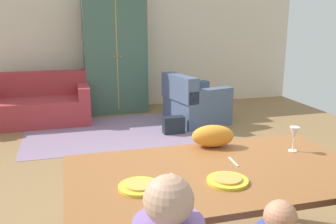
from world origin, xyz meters
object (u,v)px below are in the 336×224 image
at_px(plate_near_child, 227,181).
at_px(armoire, 115,55).
at_px(dining_table, 215,180).
at_px(plate_near_man, 140,187).
at_px(cat, 213,136).
at_px(handbag, 174,125).
at_px(wine_glass, 294,134).
at_px(couch, 36,105).
at_px(armchair, 194,104).

relative_size(plate_near_child, armoire, 0.12).
bearing_deg(dining_table, plate_near_man, -167.06).
height_order(cat, handbag, cat).
relative_size(cat, handbag, 1.00).
bearing_deg(plate_near_child, wine_glass, 27.77).
distance_m(dining_table, couch, 4.51).
bearing_deg(wine_glass, couch, 117.18).
distance_m(wine_glass, armchair, 3.49).
xyz_separation_m(plate_near_man, armchair, (1.64, 3.71, -0.45)).
relative_size(plate_near_child, cat, 0.78).
bearing_deg(couch, armoire, 18.12).
bearing_deg(plate_near_man, couch, 101.49).
distance_m(armchair, armoire, 1.76).
height_order(wine_glass, armoire, armoire).
bearing_deg(cat, dining_table, -98.77).
xyz_separation_m(couch, handbag, (2.03, -1.16, -0.17)).
bearing_deg(armchair, armoire, 135.43).
bearing_deg(plate_near_man, dining_table, 12.94).
bearing_deg(armoire, wine_glass, -81.14).
xyz_separation_m(armoire, handbag, (0.64, -1.61, -0.92)).
bearing_deg(armchair, plate_near_child, -106.51).
height_order(plate_near_man, handbag, plate_near_man).
xyz_separation_m(couch, armoire, (1.39, 0.45, 0.75)).
height_order(cat, couch, cat).
height_order(couch, armchair, same).
distance_m(plate_near_man, armchair, 4.08).
height_order(plate_near_child, armchair, armchair).
distance_m(dining_table, armoire, 4.73).
relative_size(wine_glass, couch, 0.11).
bearing_deg(plate_near_child, dining_table, 90.00).
relative_size(dining_table, couch, 1.11).
relative_size(cat, armchair, 0.31).
relative_size(plate_near_man, armoire, 0.12).
xyz_separation_m(plate_near_child, wine_glass, (0.68, 0.36, 0.12)).
xyz_separation_m(plate_near_man, couch, (-0.89, 4.38, -0.47)).
bearing_deg(armoire, plate_near_child, -89.72).
relative_size(armchair, armoire, 0.49).
bearing_deg(cat, plate_near_child, -93.29).
height_order(wine_glass, armchair, wine_glass).
distance_m(plate_near_child, cat, 0.63).
distance_m(plate_near_man, cat, 0.87).
distance_m(wine_glass, handbag, 3.02).
relative_size(plate_near_man, armchair, 0.24).
distance_m(plate_near_man, couch, 4.50).
distance_m(dining_table, plate_near_child, 0.19).
bearing_deg(armoire, armchair, -44.57).
distance_m(dining_table, wine_glass, 0.73).
height_order(dining_table, handbag, dining_table).
bearing_deg(handbag, wine_glass, -88.77).
distance_m(cat, armoire, 4.30).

